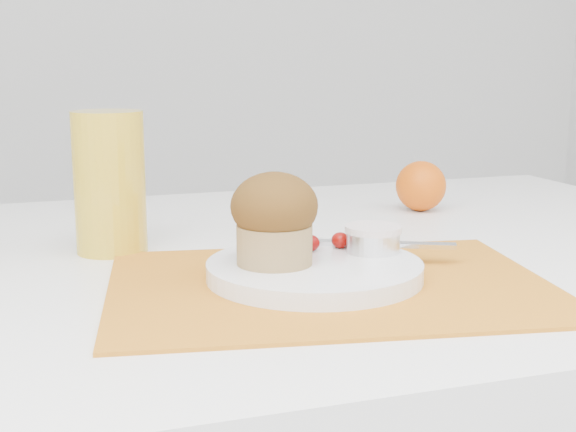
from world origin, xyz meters
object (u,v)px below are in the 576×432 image
object	(u,v)px
orange	(421,186)
muffin	(274,218)
plate	(314,270)
juice_glass	(110,182)

from	to	relation	value
orange	muffin	world-z (taller)	muffin
plate	orange	xyz separation A→B (m)	(0.27, 0.29, 0.02)
orange	juice_glass	size ratio (longest dim) A/B	0.45
muffin	orange	bearing A→B (deg)	43.05
plate	juice_glass	bearing A→B (deg)	132.31
orange	muffin	xyz separation A→B (m)	(-0.31, -0.29, 0.03)
juice_glass	muffin	distance (m)	0.23
plate	muffin	size ratio (longest dim) A/B	2.32
plate	orange	world-z (taller)	orange
plate	juice_glass	xyz separation A→B (m)	(-0.17, 0.19, 0.07)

